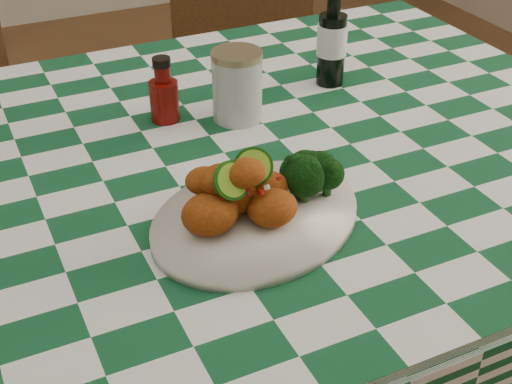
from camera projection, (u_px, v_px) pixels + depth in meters
name	position (u px, v px, depth m)	size (l,w,h in m)	color
dining_table	(180.00, 342.00, 1.36)	(1.66, 1.06, 0.79)	#114A27
plate	(256.00, 219.00, 1.01)	(0.33, 0.25, 0.02)	silver
fried_chicken_pile	(244.00, 189.00, 0.97)	(0.15, 0.11, 0.09)	#983E0E
broccoli_side	(309.00, 176.00, 1.03)	(0.09, 0.09, 0.06)	black
ketchup_bottle	(163.00, 89.00, 1.25)	(0.05, 0.05, 0.12)	#660A05
mason_jar	(237.00, 86.00, 1.25)	(0.09, 0.09, 0.13)	#B2BCBA
beer_bottle	(332.00, 33.00, 1.35)	(0.06, 0.06, 0.21)	black
wooden_chair_right	(243.00, 111.00, 2.04)	(0.41, 0.43, 0.90)	#472814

